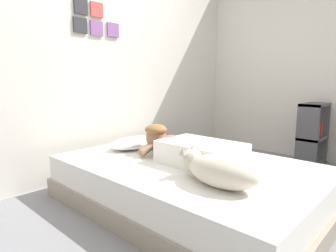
# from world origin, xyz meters

# --- Properties ---
(ground_plane) EXTENTS (12.81, 12.81, 0.00)m
(ground_plane) POSITION_xyz_m (0.00, 0.00, 0.00)
(ground_plane) COLOR gray
(back_wall) EXTENTS (4.40, 0.12, 2.50)m
(back_wall) POSITION_xyz_m (-0.00, 1.42, 1.25)
(back_wall) COLOR silver
(back_wall) RESTS_ON ground
(side_wall_right) EXTENTS (0.10, 5.75, 2.50)m
(side_wall_right) POSITION_xyz_m (2.25, 0.19, 1.25)
(side_wall_right) COLOR silver
(side_wall_right) RESTS_ON ground
(bed) EXTENTS (1.41, 2.10, 0.36)m
(bed) POSITION_xyz_m (0.02, 0.17, 0.18)
(bed) COLOR gray
(bed) RESTS_ON ground
(pillow) EXTENTS (0.52, 0.32, 0.11)m
(pillow) POSITION_xyz_m (0.03, 0.85, 0.41)
(pillow) COLOR white
(pillow) RESTS_ON bed
(person_lying) EXTENTS (0.43, 0.92, 0.27)m
(person_lying) POSITION_xyz_m (0.03, 0.18, 0.46)
(person_lying) COLOR white
(person_lying) RESTS_ON bed
(dog) EXTENTS (0.26, 0.57, 0.21)m
(dog) POSITION_xyz_m (-0.26, -0.31, 0.46)
(dog) COLOR beige
(dog) RESTS_ON bed
(coffee_cup) EXTENTS (0.12, 0.09, 0.07)m
(coffee_cup) POSITION_xyz_m (0.11, 0.60, 0.40)
(coffee_cup) COLOR teal
(coffee_cup) RESTS_ON bed
(cell_phone) EXTENTS (0.07, 0.14, 0.01)m
(cell_phone) POSITION_xyz_m (0.07, -0.16, 0.36)
(cell_phone) COLOR black
(cell_phone) RESTS_ON bed
(bookshelf) EXTENTS (0.45, 0.24, 0.75)m
(bookshelf) POSITION_xyz_m (1.88, -0.23, 0.38)
(bookshelf) COLOR #4C4C51
(bookshelf) RESTS_ON ground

